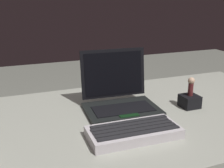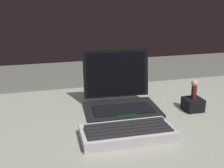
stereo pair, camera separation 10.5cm
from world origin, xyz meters
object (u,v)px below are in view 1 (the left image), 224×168
object	(u,v)px
external_keyboard	(135,132)
figurine	(191,85)
figurine_stand	(190,101)
laptop_front	(119,98)

from	to	relation	value
external_keyboard	figurine	bearing A→B (deg)	24.81
figurine_stand	figurine	distance (m)	0.07
laptop_front	figurine_stand	bearing A→B (deg)	-17.79
external_keyboard	figurine_stand	bearing A→B (deg)	24.81
external_keyboard	figurine_stand	distance (m)	0.35
laptop_front	external_keyboard	distance (m)	0.24
figurine	external_keyboard	bearing A→B (deg)	-155.19
external_keyboard	figurine	size ratio (longest dim) A/B	3.94
figurine_stand	external_keyboard	bearing A→B (deg)	-155.19
external_keyboard	figurine	xyz separation A→B (m)	(0.32, 0.15, 0.08)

